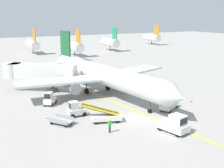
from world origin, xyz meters
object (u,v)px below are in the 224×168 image
at_px(jet_bridge, 35,71).
at_px(baggage_tug_near_wing, 76,110).
at_px(pushback_tug, 174,124).
at_px(belt_loader_forward_hold, 105,116).
at_px(safety_cone_nose_right, 146,80).
at_px(ground_crew_marshaller, 110,125).
at_px(baggage_cart_loaded, 61,121).
at_px(baggage_tug_by_cargo_door, 50,99).
at_px(belt_loader_aft_hold, 169,104).
at_px(safety_cone_wingtip_left, 91,92).
at_px(safety_cone_wingtip_right, 70,109).
at_px(safety_cone_nose_left, 191,101).
at_px(airliner, 102,74).

relative_size(jet_bridge, baggage_tug_near_wing, 4.77).
relative_size(jet_bridge, pushback_tug, 2.91).
height_order(belt_loader_forward_hold, safety_cone_nose_right, belt_loader_forward_hold).
distance_m(baggage_tug_near_wing, ground_crew_marshaller, 7.13).
bearing_deg(baggage_cart_loaded, baggage_tug_by_cargo_door, 83.61).
xyz_separation_m(belt_loader_forward_hold, baggage_cart_loaded, (-5.23, 1.78, -0.31)).
distance_m(jet_bridge, ground_crew_marshaller, 23.02).
xyz_separation_m(jet_bridge, belt_loader_aft_hold, (14.36, -19.22, -2.77)).
height_order(safety_cone_wingtip_left, safety_cone_wingtip_right, same).
xyz_separation_m(pushback_tug, safety_cone_nose_left, (9.96, 7.95, -0.77)).
relative_size(airliner, safety_cone_wingtip_right, 80.27).
bearing_deg(jet_bridge, safety_cone_wingtip_left, -37.43).
bearing_deg(baggage_cart_loaded, ground_crew_marshaller, -50.67).
bearing_deg(ground_crew_marshaller, safety_cone_wingtip_right, 97.92).
height_order(airliner, safety_cone_wingtip_left, airliner).
xyz_separation_m(baggage_cart_loaded, safety_cone_nose_left, (20.75, -0.51, -0.25)).
distance_m(belt_loader_aft_hold, ground_crew_marshaller, 11.85).
height_order(baggage_tug_near_wing, safety_cone_wingtip_left, baggage_tug_near_wing).
bearing_deg(jet_bridge, safety_cone_wingtip_right, -82.66).
relative_size(pushback_tug, baggage_tug_by_cargo_door, 1.46).
height_order(belt_loader_aft_hold, safety_cone_wingtip_left, belt_loader_aft_hold).
height_order(baggage_tug_by_cargo_door, belt_loader_forward_hold, belt_loader_forward_hold).
height_order(baggage_tug_by_cargo_door, safety_cone_nose_left, baggage_tug_by_cargo_door).
bearing_deg(safety_cone_wingtip_right, airliner, 36.29).
distance_m(belt_loader_forward_hold, safety_cone_wingtip_left, 13.84).
relative_size(belt_loader_aft_hold, safety_cone_nose_right, 11.30).
xyz_separation_m(pushback_tug, baggage_tug_by_cargo_door, (-9.84, 16.89, -0.07)).
height_order(pushback_tug, safety_cone_nose_right, pushback_tug).
bearing_deg(safety_cone_wingtip_left, belt_loader_forward_hold, -106.46).
xyz_separation_m(baggage_tug_near_wing, ground_crew_marshaller, (1.47, -6.97, -0.02)).
bearing_deg(belt_loader_forward_hold, safety_cone_nose_right, 43.48).
bearing_deg(jet_bridge, ground_crew_marshaller, -82.41).
bearing_deg(safety_cone_nose_right, belt_loader_forward_hold, -136.52).
distance_m(baggage_tug_near_wing, safety_cone_wingtip_right, 2.77).
bearing_deg(baggage_tug_near_wing, belt_loader_forward_hold, -55.33).
xyz_separation_m(baggage_tug_near_wing, belt_loader_aft_hold, (12.82, -3.53, -0.15)).
distance_m(airliner, baggage_tug_by_cargo_door, 10.19).
xyz_separation_m(baggage_tug_near_wing, baggage_cart_loaded, (-2.66, -1.92, -0.46)).
bearing_deg(safety_cone_nose_right, safety_cone_nose_left, -97.38).
xyz_separation_m(belt_loader_aft_hold, safety_cone_nose_left, (5.27, 1.10, -0.56)).
height_order(jet_bridge, pushback_tug, jet_bridge).
bearing_deg(pushback_tug, jet_bridge, 110.34).
height_order(belt_loader_forward_hold, baggage_cart_loaded, belt_loader_forward_hold).
relative_size(pushback_tug, belt_loader_forward_hold, 0.77).
distance_m(pushback_tug, belt_loader_forward_hold, 8.69).
relative_size(belt_loader_aft_hold, baggage_cart_loaded, 1.41).
height_order(jet_bridge, belt_loader_forward_hold, jet_bridge).
distance_m(belt_loader_forward_hold, belt_loader_aft_hold, 10.26).
bearing_deg(safety_cone_wingtip_right, safety_cone_nose_left, -15.88).
relative_size(belt_loader_forward_hold, belt_loader_aft_hold, 1.04).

